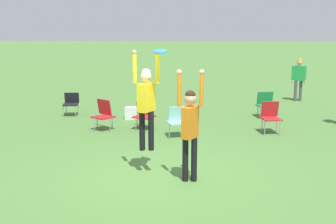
# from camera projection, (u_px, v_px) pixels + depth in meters

# --- Properties ---
(ground_plane) EXTENTS (120.00, 120.00, 0.00)m
(ground_plane) POSITION_uv_depth(u_px,v_px,m) (161.00, 176.00, 9.68)
(ground_plane) COLOR #4C7A38
(person_jumping) EXTENTS (0.56, 0.46, 2.08)m
(person_jumping) POSITION_uv_depth(u_px,v_px,m) (146.00, 98.00, 9.54)
(person_jumping) COLOR black
(person_jumping) RESTS_ON ground_plane
(person_defending) EXTENTS (0.54, 0.43, 2.24)m
(person_defending) POSITION_uv_depth(u_px,v_px,m) (190.00, 123.00, 9.13)
(person_defending) COLOR black
(person_defending) RESTS_ON ground_plane
(frisbee) EXTENTS (0.27, 0.27, 0.08)m
(frisbee) POSITION_uv_depth(u_px,v_px,m) (160.00, 51.00, 9.17)
(frisbee) COLOR #2D9EDB
(camping_chair_0) EXTENTS (0.52, 0.55, 0.75)m
(camping_chair_0) POSITION_uv_depth(u_px,v_px,m) (71.00, 102.00, 15.67)
(camping_chair_0) COLOR gray
(camping_chair_0) RESTS_ON ground_plane
(camping_chair_1) EXTENTS (0.74, 0.83, 0.87)m
(camping_chair_1) POSITION_uv_depth(u_px,v_px,m) (104.00, 113.00, 13.68)
(camping_chair_1) COLOR gray
(camping_chair_1) RESTS_ON ground_plane
(camping_chair_2) EXTENTS (0.71, 0.77, 0.75)m
(camping_chair_2) POSITION_uv_depth(u_px,v_px,m) (144.00, 114.00, 13.80)
(camping_chair_2) COLOR gray
(camping_chair_2) RESTS_ON ground_plane
(camping_chair_3) EXTENTS (0.57, 0.61, 0.82)m
(camping_chair_3) POSITION_uv_depth(u_px,v_px,m) (176.00, 119.00, 12.84)
(camping_chair_3) COLOR gray
(camping_chair_3) RESTS_ON ground_plane
(camping_chair_4) EXTENTS (0.58, 0.62, 0.89)m
(camping_chair_4) POSITION_uv_depth(u_px,v_px,m) (271.00, 115.00, 13.24)
(camping_chair_4) COLOR gray
(camping_chair_4) RESTS_ON ground_plane
(camping_chair_5) EXTENTS (0.65, 0.69, 0.82)m
(camping_chair_5) POSITION_uv_depth(u_px,v_px,m) (266.00, 103.00, 15.39)
(camping_chair_5) COLOR gray
(camping_chair_5) RESTS_ON ground_plane
(person_spectator_near) EXTENTS (0.60, 0.39, 1.68)m
(person_spectator_near) POSITION_uv_depth(u_px,v_px,m) (299.00, 76.00, 18.30)
(person_spectator_near) COLOR #4C4C51
(person_spectator_near) RESTS_ON ground_plane
(cooler_box) EXTENTS (0.39, 0.36, 0.38)m
(cooler_box) POSITION_uv_depth(u_px,v_px,m) (131.00, 113.00, 15.17)
(cooler_box) COLOR white
(cooler_box) RESTS_ON ground_plane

